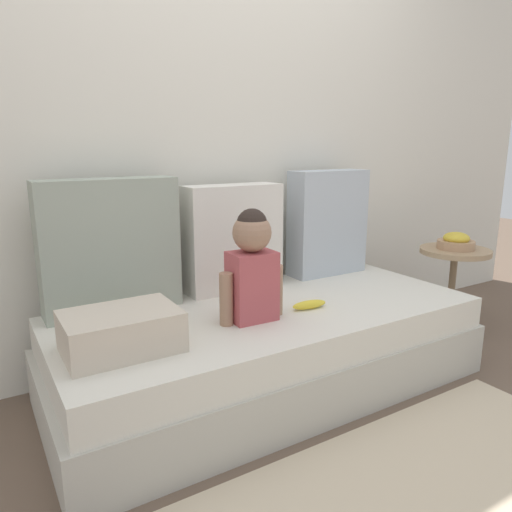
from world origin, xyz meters
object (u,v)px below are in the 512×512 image
banana (309,305)px  folded_blanket (121,331)px  toddler (252,264)px  side_table (454,268)px  couch (269,348)px  throw_pillow_center (233,238)px  throw_pillow_right (328,223)px  fruit_bowl (456,242)px  throw_pillow_left (110,246)px

banana → folded_blanket: folded_blanket is taller
toddler → side_table: (1.46, 0.09, -0.23)m
toddler → banana: toddler is taller
couch → side_table: bearing=0.2°
throw_pillow_center → throw_pillow_right: size_ratio=0.91×
throw_pillow_right → toddler: bearing=-150.8°
couch → toddler: bearing=-149.3°
toddler → fruit_bowl: (1.46, 0.09, -0.08)m
throw_pillow_left → toddler: bearing=-42.1°
throw_pillow_left → folded_blanket: throw_pillow_left is taller
throw_pillow_center → banana: bearing=-72.1°
throw_pillow_right → banana: (-0.47, -0.44, -0.27)m
fruit_bowl → couch: bearing=-179.8°
couch → side_table: side_table is taller
throw_pillow_center → toddler: throw_pillow_center is taller
throw_pillow_center → folded_blanket: size_ratio=1.33×
throw_pillow_left → throw_pillow_center: size_ratio=1.11×
throw_pillow_left → toddler: 0.63m
toddler → throw_pillow_center: bearing=71.2°
folded_blanket → fruit_bowl: fruit_bowl is taller
throw_pillow_left → fruit_bowl: throw_pillow_left is taller
throw_pillow_left → folded_blanket: size_ratio=1.47×
toddler → folded_blanket: toddler is taller
toddler → side_table: bearing=3.6°
throw_pillow_center → banana: throw_pillow_center is taller
throw_pillow_left → side_table: size_ratio=1.15×
toddler → couch: bearing=30.7°
throw_pillow_left → throw_pillow_center: bearing=0.0°
fruit_bowl → folded_blanket: bearing=-176.8°
toddler → banana: size_ratio=2.78×
banana → folded_blanket: 0.85m
fruit_bowl → toddler: bearing=-176.4°
throw_pillow_right → folded_blanket: (-1.31, -0.45, -0.22)m
throw_pillow_right → banana: 0.70m
side_table → banana: bearing=-174.4°
throw_pillow_left → throw_pillow_center: 0.61m
toddler → fruit_bowl: bearing=3.6°
couch → throw_pillow_right: (0.61, 0.34, 0.49)m
folded_blanket → side_table: (2.02, 0.11, -0.07)m
throw_pillow_right → throw_pillow_left: bearing=180.0°
throw_pillow_right → toddler: throw_pillow_right is taller
toddler → throw_pillow_left: bearing=137.9°
throw_pillow_center → side_table: 1.38m
banana → folded_blanket: (-0.85, -0.00, 0.05)m
throw_pillow_right → banana: throw_pillow_right is taller
side_table → couch: bearing=-179.8°
folded_blanket → throw_pillow_left: bearing=78.1°
toddler → folded_blanket: (-0.56, -0.02, -0.17)m
throw_pillow_right → side_table: size_ratio=1.15×
banana → side_table: bearing=5.6°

